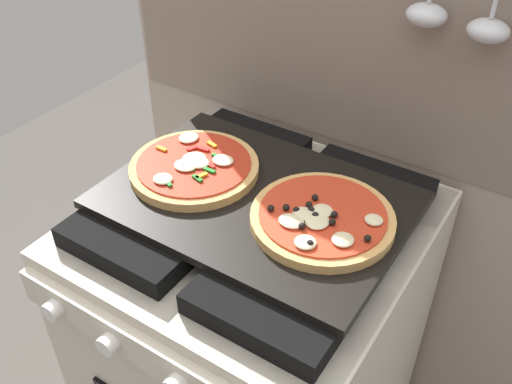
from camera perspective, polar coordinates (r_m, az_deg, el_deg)
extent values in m
cube|color=gray|center=(1.36, 7.72, 2.19)|extent=(1.10, 0.03, 1.55)
cube|color=gray|center=(1.17, 8.92, 16.93)|extent=(1.08, 0.00, 0.56)
ellipsoid|color=silver|center=(1.08, 16.66, 16.59)|extent=(0.07, 0.06, 0.04)
ellipsoid|color=silver|center=(1.06, 22.18, 14.69)|extent=(0.07, 0.06, 0.04)
cube|color=beige|center=(1.39, 0.00, -16.42)|extent=(0.60, 0.60, 0.86)
cube|color=black|center=(1.08, 0.00, -3.04)|extent=(0.59, 0.59, 0.01)
cube|color=black|center=(1.13, -5.99, 0.51)|extent=(0.24, 0.51, 0.04)
cube|color=black|center=(1.01, 6.71, -4.72)|extent=(0.24, 0.51, 0.04)
cube|color=beige|center=(0.95, -10.60, -15.74)|extent=(0.58, 0.02, 0.07)
cylinder|color=silver|center=(1.05, -19.66, -11.09)|extent=(0.04, 0.02, 0.04)
cylinder|color=silver|center=(0.98, -14.59, -14.54)|extent=(0.04, 0.02, 0.04)
cube|color=black|center=(1.04, 0.00, -0.78)|extent=(0.54, 0.38, 0.02)
cylinder|color=tan|center=(1.10, -6.16, 2.43)|extent=(0.25, 0.25, 0.02)
cylinder|color=#B72D19|center=(1.09, -6.20, 2.90)|extent=(0.22, 0.22, 0.00)
ellipsoid|color=beige|center=(1.10, -6.19, 3.34)|extent=(0.05, 0.05, 0.01)
ellipsoid|color=beige|center=(1.09, -3.32, 3.19)|extent=(0.04, 0.04, 0.01)
ellipsoid|color=beige|center=(1.16, -6.74, 5.42)|extent=(0.04, 0.04, 0.01)
ellipsoid|color=beige|center=(1.08, -5.90, 2.92)|extent=(0.05, 0.04, 0.01)
ellipsoid|color=beige|center=(1.08, -7.09, 2.65)|extent=(0.04, 0.04, 0.01)
ellipsoid|color=beige|center=(1.05, -9.29, 1.31)|extent=(0.04, 0.03, 0.01)
cube|color=#19721E|center=(1.10, -3.89, 3.59)|extent=(0.02, 0.01, 0.00)
cube|color=#19721E|center=(1.04, -5.87, 1.37)|extent=(0.03, 0.01, 0.00)
cube|color=#19721E|center=(1.08, -6.45, 2.50)|extent=(0.02, 0.02, 0.00)
cube|color=#19721E|center=(1.04, -8.78, 0.93)|extent=(0.02, 0.02, 0.00)
cube|color=red|center=(1.13, -6.33, 4.36)|extent=(0.02, 0.03, 0.00)
cube|color=gold|center=(1.14, -4.43, 4.77)|extent=(0.03, 0.01, 0.00)
cube|color=gold|center=(1.05, -5.45, 1.63)|extent=(0.01, 0.03, 0.00)
cube|color=red|center=(1.08, -4.63, 2.69)|extent=(0.03, 0.01, 0.00)
cube|color=gold|center=(1.14, -9.35, 4.37)|extent=(0.02, 0.01, 0.00)
cube|color=#19721E|center=(1.06, -4.66, 2.18)|extent=(0.02, 0.01, 0.00)
cube|color=red|center=(1.12, -5.26, 4.29)|extent=(0.02, 0.01, 0.00)
cylinder|color=tan|center=(0.98, 6.58, -2.75)|extent=(0.25, 0.25, 0.02)
cylinder|color=red|center=(0.97, 6.62, -2.25)|extent=(0.22, 0.22, 0.00)
ellipsoid|color=beige|center=(0.97, 11.69, -2.74)|extent=(0.03, 0.03, 0.01)
ellipsoid|color=beige|center=(0.97, 6.58, -1.94)|extent=(0.04, 0.04, 0.01)
ellipsoid|color=beige|center=(0.95, 6.14, -2.93)|extent=(0.04, 0.04, 0.01)
ellipsoid|color=beige|center=(0.92, 8.66, -4.72)|extent=(0.04, 0.04, 0.01)
ellipsoid|color=beige|center=(0.91, 4.95, -5.03)|extent=(0.04, 0.04, 0.01)
ellipsoid|color=beige|center=(0.96, 4.75, -2.17)|extent=(0.04, 0.03, 0.01)
ellipsoid|color=beige|center=(0.97, 6.77, -1.81)|extent=(0.03, 0.03, 0.01)
ellipsoid|color=beige|center=(0.95, 3.53, -2.92)|extent=(0.04, 0.04, 0.01)
sphere|color=black|center=(0.99, 5.92, -0.54)|extent=(0.01, 0.01, 0.01)
sphere|color=black|center=(0.97, 5.52, -1.77)|extent=(0.01, 0.01, 0.01)
sphere|color=black|center=(0.96, 7.93, -2.14)|extent=(0.01, 0.01, 0.01)
sphere|color=black|center=(0.95, 7.63, -2.98)|extent=(0.01, 0.01, 0.01)
sphere|color=black|center=(0.96, 4.06, -1.83)|extent=(0.01, 0.01, 0.01)
sphere|color=black|center=(0.93, 11.09, -4.56)|extent=(0.01, 0.01, 0.01)
sphere|color=black|center=(0.97, 3.04, -1.55)|extent=(0.01, 0.01, 0.01)
sphere|color=black|center=(0.96, 5.96, -2.34)|extent=(0.01, 0.01, 0.01)
sphere|color=black|center=(0.97, 1.49, -1.63)|extent=(0.01, 0.01, 0.01)
sphere|color=black|center=(0.90, 5.41, -5.14)|extent=(0.01, 0.01, 0.01)
sphere|color=black|center=(0.98, 5.38, -1.20)|extent=(0.01, 0.01, 0.01)
sphere|color=black|center=(0.93, 4.61, -3.42)|extent=(0.01, 0.01, 0.01)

